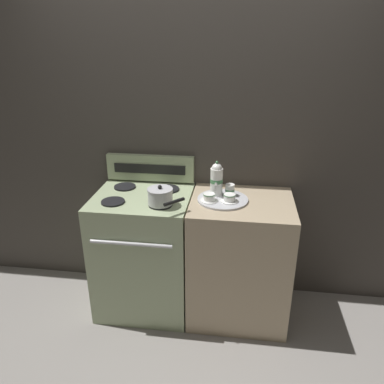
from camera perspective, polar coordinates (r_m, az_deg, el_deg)
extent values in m
plane|color=gray|center=(3.08, -0.01, -16.86)|extent=(6.00, 6.00, 0.00)
cube|color=#423D38|center=(2.82, 0.88, 5.00)|extent=(6.00, 0.05, 2.20)
cube|color=#9EAD84|center=(2.87, -7.18, -9.04)|extent=(0.68, 0.60, 0.92)
cylinder|color=silver|center=(2.48, -9.31, -7.81)|extent=(0.55, 0.02, 0.02)
cylinder|color=black|center=(2.82, -10.19, 0.79)|extent=(0.16, 0.16, 0.01)
cylinder|color=black|center=(2.74, -3.64, 0.46)|extent=(0.16, 0.16, 0.01)
cylinder|color=black|center=(2.58, -11.95, -1.45)|extent=(0.16, 0.16, 0.01)
cylinder|color=black|center=(2.49, -4.83, -1.90)|extent=(0.16, 0.16, 0.01)
cube|color=#9EAD84|center=(2.86, -6.37, 3.67)|extent=(0.67, 0.05, 0.20)
cube|color=black|center=(2.84, -6.49, 3.49)|extent=(0.55, 0.01, 0.07)
cube|color=tan|center=(2.79, 7.18, -10.07)|extent=(0.70, 0.60, 0.92)
cylinder|color=#B7B7BC|center=(2.47, -4.87, -0.75)|extent=(0.16, 0.16, 0.10)
cylinder|color=#B7B7BC|center=(2.45, -4.91, 0.39)|extent=(0.17, 0.17, 0.01)
sphere|color=black|center=(2.45, -4.92, 0.76)|extent=(0.03, 0.03, 0.03)
cylinder|color=black|center=(2.34, -2.73, -1.49)|extent=(0.12, 0.13, 0.02)
cylinder|color=#B2B2B7|center=(2.56, 4.70, -1.18)|extent=(0.35, 0.35, 0.01)
cylinder|color=white|center=(2.59, 3.74, 1.57)|extent=(0.09, 0.09, 0.19)
cylinder|color=#427A4C|center=(2.58, 3.75, 1.76)|extent=(0.09, 0.09, 0.03)
sphere|color=white|center=(2.55, 3.80, 3.58)|extent=(0.07, 0.07, 0.07)
sphere|color=#427A4C|center=(2.54, 3.82, 4.53)|extent=(0.02, 0.02, 0.02)
cone|color=white|center=(2.52, 3.64, 1.24)|extent=(0.03, 0.07, 0.05)
cylinder|color=white|center=(2.52, 5.70, -1.36)|extent=(0.12, 0.12, 0.01)
cylinder|color=white|center=(2.51, 5.73, -0.82)|extent=(0.08, 0.08, 0.05)
cylinder|color=#427A4C|center=(2.51, 5.74, -0.42)|extent=(0.08, 0.08, 0.01)
cylinder|color=white|center=(2.52, 2.61, -1.28)|extent=(0.12, 0.12, 0.01)
cylinder|color=white|center=(2.51, 2.62, -0.74)|extent=(0.08, 0.08, 0.05)
cylinder|color=#427A4C|center=(2.50, 2.63, -0.34)|extent=(0.08, 0.08, 0.01)
cylinder|color=white|center=(2.60, 5.79, 0.33)|extent=(0.06, 0.06, 0.08)
cylinder|color=#427A4C|center=(2.60, 5.79, 0.33)|extent=(0.07, 0.07, 0.01)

